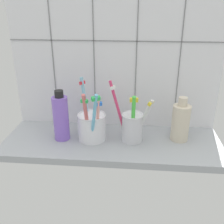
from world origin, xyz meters
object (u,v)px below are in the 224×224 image
(ceramic_vase, at_px, (181,122))
(soap_bottle, at_px, (61,117))
(toothbrush_cup_left, at_px, (92,125))
(toothbrush_cup_right, at_px, (132,126))

(ceramic_vase, xyz_separation_m, soap_bottle, (-0.35, -0.03, 0.01))
(toothbrush_cup_left, height_order, toothbrush_cup_right, toothbrush_cup_left)
(toothbrush_cup_right, xyz_separation_m, ceramic_vase, (0.14, 0.02, 0.01))
(toothbrush_cup_left, relative_size, toothbrush_cup_right, 1.03)
(toothbrush_cup_right, relative_size, ceramic_vase, 1.31)
(soap_bottle, bearing_deg, ceramic_vase, 4.13)
(toothbrush_cup_left, distance_m, soap_bottle, 0.09)
(ceramic_vase, height_order, soap_bottle, soap_bottle)
(ceramic_vase, bearing_deg, soap_bottle, -175.87)
(ceramic_vase, distance_m, soap_bottle, 0.35)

